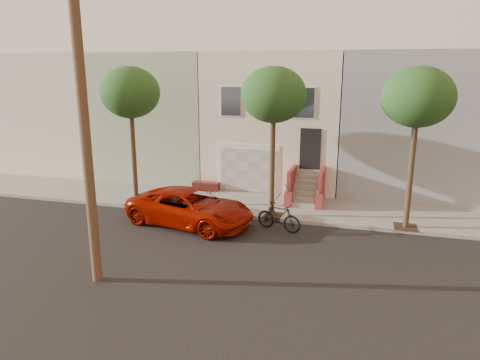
# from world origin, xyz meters

# --- Properties ---
(ground) EXTENTS (90.00, 90.00, 0.00)m
(ground) POSITION_xyz_m (0.00, 0.00, 0.00)
(ground) COLOR black
(ground) RESTS_ON ground
(sidewalk) EXTENTS (40.00, 3.70, 0.15)m
(sidewalk) POSITION_xyz_m (0.00, 5.35, 0.07)
(sidewalk) COLOR gray
(sidewalk) RESTS_ON ground
(house_row) EXTENTS (33.10, 11.70, 7.00)m
(house_row) POSITION_xyz_m (0.00, 11.19, 3.64)
(house_row) COLOR #BBB29F
(house_row) RESTS_ON sidewalk
(tree_left) EXTENTS (2.70, 2.57, 6.30)m
(tree_left) POSITION_xyz_m (-5.50, 3.90, 5.26)
(tree_left) COLOR #2D2116
(tree_left) RESTS_ON sidewalk
(tree_mid) EXTENTS (2.70, 2.57, 6.30)m
(tree_mid) POSITION_xyz_m (1.00, 3.90, 5.26)
(tree_mid) COLOR #2D2116
(tree_mid) RESTS_ON sidewalk
(tree_right) EXTENTS (2.70, 2.57, 6.30)m
(tree_right) POSITION_xyz_m (6.50, 3.90, 5.26)
(tree_right) COLOR #2D2116
(tree_right) RESTS_ON sidewalk
(pickup_truck) EXTENTS (5.76, 3.55, 1.49)m
(pickup_truck) POSITION_xyz_m (-2.09, 2.23, 0.75)
(pickup_truck) COLOR #910D00
(pickup_truck) RESTS_ON ground
(motorcycle) EXTENTS (1.99, 1.10, 1.15)m
(motorcycle) POSITION_xyz_m (1.58, 2.53, 0.58)
(motorcycle) COLOR black
(motorcycle) RESTS_ON ground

